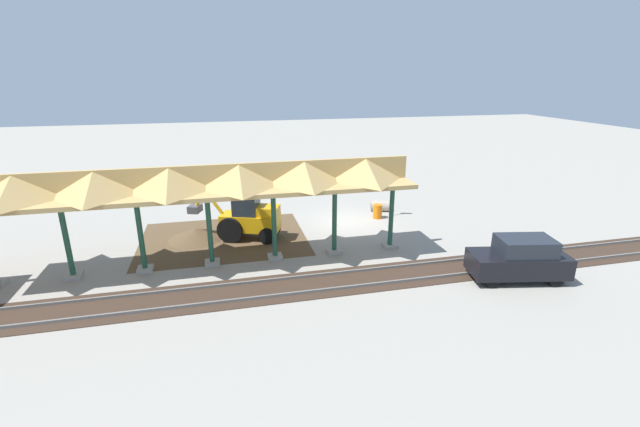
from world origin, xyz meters
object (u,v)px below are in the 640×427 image
stop_sign (393,190)px  concrete_pipe (380,206)px  backhoe (248,217)px  distant_parked_car (520,259)px  traffic_barrel (378,211)px

stop_sign → concrete_pipe: bearing=-72.9°
stop_sign → backhoe: bearing=11.3°
distant_parked_car → stop_sign: bearing=-78.3°
concrete_pipe → distant_parked_car: distant_parked_car is taller
stop_sign → distant_parked_car: bearing=101.7°
backhoe → distant_parked_car: size_ratio=1.14×
backhoe → traffic_barrel: (-8.25, -1.60, -0.82)m
stop_sign → backhoe: size_ratio=0.48×
stop_sign → concrete_pipe: stop_sign is taller
stop_sign → backhoe: backhoe is taller
concrete_pipe → distant_parked_car: size_ratio=0.32×
stop_sign → distant_parked_car: stop_sign is taller
concrete_pipe → distant_parked_car: bearing=102.3°
stop_sign → traffic_barrel: stop_sign is taller
backhoe → traffic_barrel: backhoe is taller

